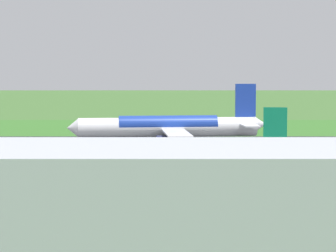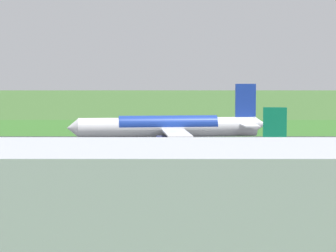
# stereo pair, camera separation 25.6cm
# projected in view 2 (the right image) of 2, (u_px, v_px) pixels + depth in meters

# --- Properties ---
(ground_plane) EXTENTS (800.00, 800.00, 0.00)m
(ground_plane) POSITION_uv_depth(u_px,v_px,m) (162.00, 143.00, 187.96)
(ground_plane) COLOR #3D662D
(runway_asphalt) EXTENTS (600.00, 32.09, 0.06)m
(runway_asphalt) POSITION_uv_depth(u_px,v_px,m) (162.00, 143.00, 187.95)
(runway_asphalt) COLOR #2D3033
(runway_asphalt) RESTS_ON ground
(apron_concrete) EXTENTS (440.00, 110.00, 0.05)m
(apron_concrete) POSITION_uv_depth(u_px,v_px,m) (160.00, 169.00, 139.70)
(apron_concrete) COLOR gray
(apron_concrete) RESTS_ON ground
(grass_verge_foreground) EXTENTS (600.00, 80.00, 0.04)m
(grass_verge_foreground) POSITION_uv_depth(u_px,v_px,m) (163.00, 130.00, 226.12)
(grass_verge_foreground) COLOR #346B27
(grass_verge_foreground) RESTS_ON ground
(airliner_main) EXTENTS (54.15, 44.37, 15.88)m
(airliner_main) POSITION_uv_depth(u_px,v_px,m) (169.00, 127.00, 187.62)
(airliner_main) COLOR white
(airliner_main) RESTS_ON ground
(airliner_parked_mid) EXTENTS (43.61, 35.79, 12.73)m
(airliner_parked_mid) POSITION_uv_depth(u_px,v_px,m) (188.00, 154.00, 136.48)
(airliner_parked_mid) COLOR white
(airliner_parked_mid) RESTS_ON ground
(terminal_building) EXTENTS (159.86, 18.37, 34.31)m
(terminal_building) POSITION_uv_depth(u_px,v_px,m) (120.00, 207.00, 69.40)
(terminal_building) COLOR #B2B7C1
(terminal_building) RESTS_ON ground
(no_stopping_sign) EXTENTS (0.60, 0.10, 2.87)m
(no_stopping_sign) POSITION_uv_depth(u_px,v_px,m) (135.00, 126.00, 221.14)
(no_stopping_sign) COLOR slate
(no_stopping_sign) RESTS_ON ground
(traffic_cone_orange) EXTENTS (0.40, 0.40, 0.55)m
(traffic_cone_orange) POSITION_uv_depth(u_px,v_px,m) (114.00, 130.00, 222.98)
(traffic_cone_orange) COLOR orange
(traffic_cone_orange) RESTS_ON ground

